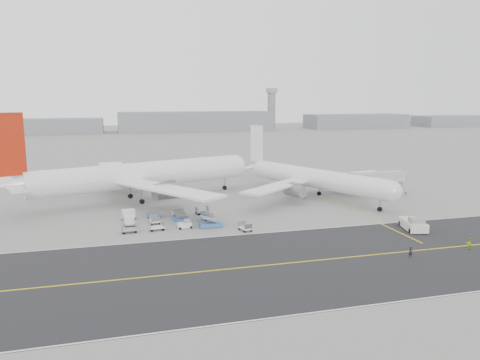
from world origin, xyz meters
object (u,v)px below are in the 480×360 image
object	(u,v)px
airliner_b	(313,178)
ground_crew_b	(469,243)
control_tower	(271,108)
jet_bridge	(377,179)
pushback_tug	(413,224)
ground_crew_a	(411,252)
airliner_a	(137,175)

from	to	relation	value
airliner_b	ground_crew_b	size ratio (longest dim) A/B	24.45
control_tower	jet_bridge	distance (m)	250.23
pushback_tug	ground_crew_a	distance (m)	16.26
ground_crew_a	ground_crew_b	xyz separation A→B (m)	(11.51, 1.09, 0.09)
pushback_tug	jet_bridge	size ratio (longest dim) A/B	0.56
control_tower	jet_bridge	size ratio (longest dim) A/B	1.93
control_tower	airliner_b	bearing A→B (deg)	-106.77
airliner_b	jet_bridge	size ratio (longest dim) A/B	2.79
jet_bridge	ground_crew_b	world-z (taller)	jet_bridge
control_tower	ground_crew_a	distance (m)	295.87
airliner_a	ground_crew_b	bearing A→B (deg)	-154.59
airliner_a	ground_crew_b	size ratio (longest dim) A/B	31.88
pushback_tug	jet_bridge	world-z (taller)	jet_bridge
ground_crew_b	airliner_b	bearing A→B (deg)	-68.79
airliner_a	jet_bridge	size ratio (longest dim) A/B	3.64
control_tower	ground_crew_a	bearing A→B (deg)	-104.95
jet_bridge	airliner_a	bearing A→B (deg)	165.31
ground_crew_b	jet_bridge	bearing A→B (deg)	-90.52
ground_crew_a	ground_crew_b	distance (m)	11.56
airliner_b	ground_crew_b	distance (m)	44.37
jet_bridge	ground_crew_a	bearing A→B (deg)	-120.63
airliner_a	ground_crew_a	size ratio (longest dim) A/B	35.19
control_tower	airliner_b	world-z (taller)	control_tower
control_tower	airliner_a	bearing A→B (deg)	-115.99
ground_crew_a	ground_crew_b	bearing A→B (deg)	10.28
control_tower	airliner_b	distance (m)	251.85
ground_crew_a	jet_bridge	bearing A→B (deg)	69.64
airliner_b	pushback_tug	size ratio (longest dim) A/B	5.01
control_tower	ground_crew_a	world-z (taller)	control_tower
ground_crew_b	pushback_tug	bearing A→B (deg)	-70.66
airliner_b	ground_crew_a	bearing A→B (deg)	-119.08
airliner_a	pushback_tug	world-z (taller)	airliner_a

